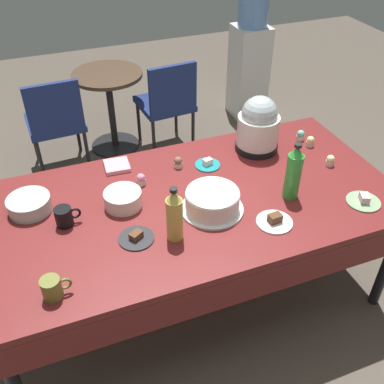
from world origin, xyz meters
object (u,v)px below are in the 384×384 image
object	(u,v)px
frosted_layer_cake	(212,201)
slow_cooker	(258,126)
soda_bottle_lime_soda	(294,173)
maroon_chair_right	(168,100)
maroon_chair_left	(55,119)
coffee_mug_olive	(52,288)
cupcake_rose	(330,161)
cupcake_berry	(310,142)
dessert_plate_sage	(364,200)
dessert_plate_teal	(208,164)
dessert_plate_charcoal	(136,237)
cupcake_mint	(178,162)
potluck_table	(192,208)
dessert_plate_white	(275,221)
round_cafe_table	(110,97)
cupcake_lemon	(297,155)
glass_salad_bowl	(29,204)
ceramic_snack_bowl	(123,199)
soda_bottle_ginger_ale	(174,215)
coffee_mug_black	(64,217)
cupcake_cocoa	(301,135)
cupcake_vanilla	(141,180)

from	to	relation	value
frosted_layer_cake	slow_cooker	xyz separation A→B (m)	(0.48, 0.44, 0.11)
soda_bottle_lime_soda	maroon_chair_right	bearing A→B (deg)	92.94
maroon_chair_left	coffee_mug_olive	bearing A→B (deg)	-96.02
cupcake_rose	cupcake_berry	xyz separation A→B (m)	(0.01, 0.22, 0.00)
slow_cooker	maroon_chair_right	distance (m)	1.40
dessert_plate_sage	dessert_plate_teal	distance (m)	0.88
dessert_plate_charcoal	cupcake_mint	xyz separation A→B (m)	(0.39, 0.49, 0.02)
potluck_table	maroon_chair_right	distance (m)	1.71
dessert_plate_white	round_cafe_table	world-z (taller)	dessert_plate_white
dessert_plate_teal	maroon_chair_right	size ratio (longest dim) A/B	0.17
dessert_plate_teal	cupcake_lemon	world-z (taller)	cupcake_lemon
soda_bottle_lime_soda	coffee_mug_olive	world-z (taller)	soda_bottle_lime_soda
potluck_table	glass_salad_bowl	xyz separation A→B (m)	(-0.80, 0.21, 0.10)
ceramic_snack_bowl	round_cafe_table	world-z (taller)	ceramic_snack_bowl
soda_bottle_ginger_ale	cupcake_berry	bearing A→B (deg)	24.13
dessert_plate_white	cupcake_mint	distance (m)	0.69
soda_bottle_ginger_ale	maroon_chair_right	xyz separation A→B (m)	(0.58, 1.89, -0.39)
ceramic_snack_bowl	round_cafe_table	size ratio (longest dim) A/B	0.27
cupcake_berry	coffee_mug_black	distance (m)	1.54
cupcake_rose	soda_bottle_ginger_ale	size ratio (longest dim) A/B	0.23
glass_salad_bowl	soda_bottle_ginger_ale	distance (m)	0.78
ceramic_snack_bowl	cupcake_cocoa	size ratio (longest dim) A/B	2.89
glass_salad_bowl	ceramic_snack_bowl	size ratio (longest dim) A/B	1.12
dessert_plate_teal	potluck_table	bearing A→B (deg)	-126.95
dessert_plate_white	dessert_plate_charcoal	bearing A→B (deg)	168.79
dessert_plate_white	soda_bottle_ginger_ale	distance (m)	0.52
dessert_plate_charcoal	cupcake_cocoa	world-z (taller)	cupcake_cocoa
soda_bottle_ginger_ale	round_cafe_table	distance (m)	2.15
glass_salad_bowl	cupcake_rose	world-z (taller)	glass_salad_bowl
ceramic_snack_bowl	soda_bottle_lime_soda	size ratio (longest dim) A/B	0.60
dessert_plate_charcoal	coffee_mug_olive	size ratio (longest dim) A/B	1.36
dessert_plate_white	maroon_chair_right	world-z (taller)	maroon_chair_right
cupcake_cocoa	maroon_chair_left	bearing A→B (deg)	136.53
ceramic_snack_bowl	cupcake_rose	size ratio (longest dim) A/B	2.89
slow_cooker	soda_bottle_ginger_ale	xyz separation A→B (m)	(-0.73, -0.56, -0.03)
ceramic_snack_bowl	cupcake_lemon	world-z (taller)	ceramic_snack_bowl
glass_salad_bowl	cupcake_berry	world-z (taller)	glass_salad_bowl
dessert_plate_charcoal	coffee_mug_olive	distance (m)	0.46
cupcake_lemon	maroon_chair_left	distance (m)	2.00
slow_cooker	cupcake_vanilla	distance (m)	0.78
dessert_plate_charcoal	coffee_mug_black	distance (m)	0.38
dessert_plate_sage	soda_bottle_ginger_ale	xyz separation A→B (m)	(-1.01, 0.11, 0.12)
dessert_plate_charcoal	maroon_chair_right	xyz separation A→B (m)	(0.76, 1.84, -0.27)
potluck_table	glass_salad_bowl	size ratio (longest dim) A/B	10.03
soda_bottle_ginger_ale	round_cafe_table	bearing A→B (deg)	86.55
cupcake_vanilla	soda_bottle_ginger_ale	distance (m)	0.48
slow_cooker	round_cafe_table	bearing A→B (deg)	111.07
dessert_plate_teal	soda_bottle_ginger_ale	size ratio (longest dim) A/B	0.51
cupcake_vanilla	coffee_mug_black	world-z (taller)	coffee_mug_black
ceramic_snack_bowl	cupcake_berry	bearing A→B (deg)	7.08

